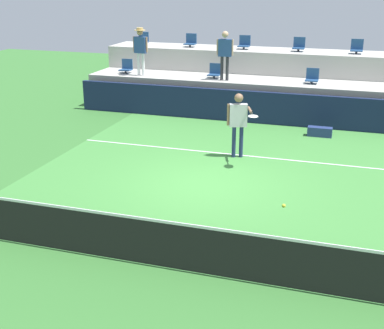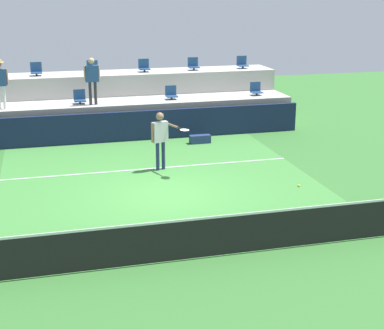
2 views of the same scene
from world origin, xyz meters
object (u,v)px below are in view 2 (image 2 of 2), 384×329
at_px(stadium_chair_upper_mid_left, 93,68).
at_px(stadium_chair_lower_left, 80,98).
at_px(stadium_chair_upper_left, 36,70).
at_px(equipment_bag, 200,139).
at_px(tennis_ball, 299,186).
at_px(stadium_chair_upper_far_right, 242,63).
at_px(stadium_chair_lower_far_right, 256,90).
at_px(tennis_player, 161,135).
at_px(spectator_with_hat, 0,79).
at_px(stadium_chair_upper_mid_right, 144,66).
at_px(spectator_leaning_on_rail, 92,76).
at_px(stadium_chair_lower_right, 171,94).
at_px(stadium_chair_upper_right, 193,65).

bearing_deg(stadium_chair_upper_mid_left, stadium_chair_lower_left, -111.00).
relative_size(stadium_chair_upper_left, equipment_bag, 0.68).
height_order(stadium_chair_upper_mid_left, tennis_ball, stadium_chair_upper_mid_left).
bearing_deg(stadium_chair_upper_far_right, stadium_chair_lower_far_right, -90.74).
bearing_deg(stadium_chair_lower_left, tennis_player, -67.69).
bearing_deg(spectator_with_hat, stadium_chair_upper_far_right, 12.52).
bearing_deg(stadium_chair_upper_mid_right, equipment_bag, -72.30).
relative_size(spectator_leaning_on_rail, equipment_bag, 2.28).
xyz_separation_m(stadium_chair_lower_left, stadium_chair_upper_mid_right, (2.79, 1.80, 0.85)).
bearing_deg(tennis_player, spectator_leaning_on_rail, 108.95).
xyz_separation_m(stadium_chair_lower_right, stadium_chair_upper_mid_right, (-0.73, 1.80, 0.85)).
height_order(stadium_chair_upper_left, equipment_bag, stadium_chair_upper_left).
bearing_deg(tennis_ball, stadium_chair_lower_left, 111.34).
distance_m(stadium_chair_upper_left, tennis_ball, 13.57).
height_order(stadium_chair_lower_left, stadium_chair_upper_far_right, stadium_chair_upper_far_right).
height_order(stadium_chair_lower_left, stadium_chair_lower_far_right, same).
height_order(stadium_chair_lower_right, tennis_ball, stadium_chair_lower_right).
distance_m(spectator_with_hat, equipment_bag, 7.42).
relative_size(stadium_chair_upper_mid_right, tennis_ball, 7.65).
bearing_deg(stadium_chair_upper_far_right, equipment_bag, -126.59).
bearing_deg(spectator_with_hat, equipment_bag, -15.08).
distance_m(stadium_chair_lower_far_right, tennis_ball, 10.91).
height_order(stadium_chair_lower_left, equipment_bag, stadium_chair_lower_left).
relative_size(stadium_chair_upper_right, spectator_leaning_on_rail, 0.30).
relative_size(stadium_chair_upper_mid_right, spectator_leaning_on_rail, 0.30).
xyz_separation_m(stadium_chair_lower_far_right, stadium_chair_upper_mid_right, (-4.25, 1.80, 0.85)).
bearing_deg(stadium_chair_upper_left, stadium_chair_upper_far_right, 0.00).
distance_m(stadium_chair_lower_right, stadium_chair_lower_far_right, 3.52).
bearing_deg(stadium_chair_lower_far_right, stadium_chair_upper_right, 140.06).
bearing_deg(stadium_chair_lower_left, stadium_chair_lower_right, 0.00).
height_order(spectator_leaning_on_rail, tennis_ball, spectator_leaning_on_rail).
bearing_deg(stadium_chair_upper_left, tennis_ball, -65.49).
height_order(stadium_chair_upper_mid_right, stadium_chair_upper_far_right, same).
height_order(stadium_chair_lower_left, stadium_chair_upper_mid_left, stadium_chair_upper_mid_left).
bearing_deg(stadium_chair_upper_mid_right, stadium_chair_lower_left, -147.21).
height_order(stadium_chair_upper_mid_right, spectator_with_hat, spectator_with_hat).
distance_m(stadium_chair_upper_left, stadium_chair_upper_right, 6.40).
distance_m(stadium_chair_lower_left, stadium_chair_lower_far_right, 7.05).
height_order(stadium_chair_lower_right, equipment_bag, stadium_chair_lower_right).
bearing_deg(stadium_chair_lower_left, stadium_chair_lower_far_right, 0.00).
xyz_separation_m(stadium_chair_upper_mid_left, spectator_leaning_on_rail, (-0.22, -2.18, -0.01)).
bearing_deg(stadium_chair_upper_right, equipment_bag, -101.47).
distance_m(tennis_player, tennis_ball, 5.84).
height_order(stadium_chair_upper_left, spectator_leaning_on_rail, spectator_leaning_on_rail).
xyz_separation_m(stadium_chair_upper_left, stadium_chair_upper_mid_right, (4.30, 0.00, 0.00)).
distance_m(tennis_player, equipment_bag, 3.58).
xyz_separation_m(stadium_chair_lower_left, equipment_bag, (4.08, -2.23, -1.31)).
height_order(stadium_chair_lower_far_right, spectator_leaning_on_rail, spectator_leaning_on_rail).
relative_size(stadium_chair_upper_right, tennis_player, 0.29).
bearing_deg(stadium_chair_lower_left, spectator_with_hat, -172.10).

